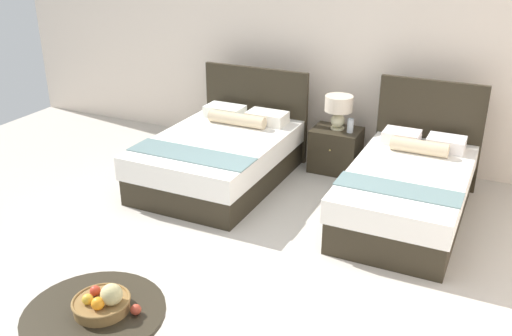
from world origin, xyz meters
The scene contains 10 objects.
ground_plane centered at (0.00, 0.00, -0.01)m, with size 10.20×9.54×0.02m, color beige.
wall_back centered at (0.00, 2.97, 1.39)m, with size 10.20×0.12×2.79m, color silver.
bed_near_window centered at (-1.09, 1.55, 0.32)m, with size 1.42×2.05×1.17m.
bed_near_corner centered at (1.09, 1.56, 0.32)m, with size 1.18×2.07×1.25m.
nightstand centered at (0.04, 2.42, 0.27)m, with size 0.58×0.48×0.54m.
table_lamp centered at (0.04, 2.44, 0.81)m, with size 0.33×0.33×0.41m.
vase centered at (0.21, 2.38, 0.62)m, with size 0.08×0.08×0.17m.
coffee_table centered at (-0.38, -1.53, 0.35)m, with size 0.95×0.95×0.45m.
fruit_bowl centered at (-0.33, -1.49, 0.52)m, with size 0.39×0.39×0.21m.
loose_apple centered at (-0.11, -1.43, 0.49)m, with size 0.07×0.07×0.07m.
Camera 1 is at (1.91, -3.84, 2.83)m, focal length 39.58 mm.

